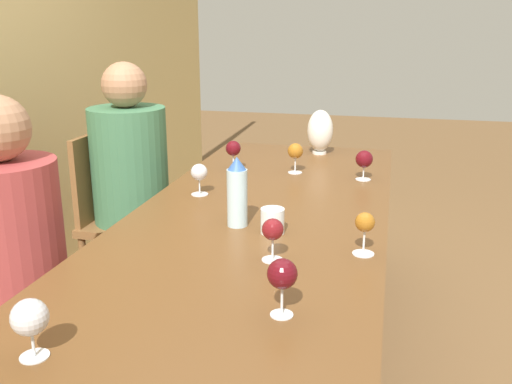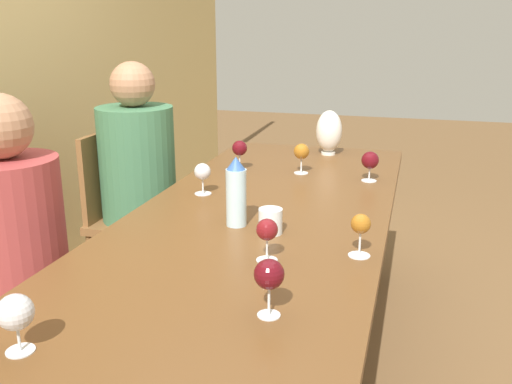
% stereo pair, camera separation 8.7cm
% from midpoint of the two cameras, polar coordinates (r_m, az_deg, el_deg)
% --- Properties ---
extents(ground_plane, '(14.00, 14.00, 0.00)m').
position_cam_midpoint_polar(ground_plane, '(2.51, -0.70, -18.01)').
color(ground_plane, brown).
extents(dining_table, '(2.48, 0.96, 0.73)m').
position_cam_midpoint_polar(dining_table, '(2.20, -0.76, -3.67)').
color(dining_table, brown).
rests_on(dining_table, ground_plane).
extents(water_bottle, '(0.07, 0.07, 0.25)m').
position_cam_midpoint_polar(water_bottle, '(2.01, -3.15, -0.08)').
color(water_bottle, '#ADCCD6').
rests_on(water_bottle, dining_table).
extents(water_tumbler, '(0.08, 0.08, 0.09)m').
position_cam_midpoint_polar(water_tumbler, '(1.96, 0.38, -2.92)').
color(water_tumbler, silver).
rests_on(water_tumbler, dining_table).
extents(vase, '(0.14, 0.14, 0.24)m').
position_cam_midpoint_polar(vase, '(3.14, 5.64, 6.08)').
color(vase, silver).
rests_on(vase, dining_table).
extents(wine_glass_0, '(0.07, 0.07, 0.13)m').
position_cam_midpoint_polar(wine_glass_0, '(2.39, -6.75, 1.87)').
color(wine_glass_0, silver).
rests_on(wine_glass_0, dining_table).
extents(wine_glass_1, '(0.08, 0.08, 0.14)m').
position_cam_midpoint_polar(wine_glass_1, '(1.35, -23.46, -11.53)').
color(wine_glass_1, silver).
rests_on(wine_glass_1, dining_table).
extents(wine_glass_2, '(0.08, 0.08, 0.15)m').
position_cam_midpoint_polar(wine_glass_2, '(1.40, 0.84, -8.31)').
color(wine_glass_2, silver).
rests_on(wine_glass_2, dining_table).
extents(wine_glass_3, '(0.08, 0.08, 0.14)m').
position_cam_midpoint_polar(wine_glass_3, '(2.64, 9.84, 3.20)').
color(wine_glass_3, silver).
rests_on(wine_glass_3, dining_table).
extents(wine_glass_4, '(0.07, 0.07, 0.13)m').
position_cam_midpoint_polar(wine_glass_4, '(1.72, 0.23, -3.92)').
color(wine_glass_4, silver).
rests_on(wine_glass_4, dining_table).
extents(wine_glass_5, '(0.07, 0.07, 0.15)m').
position_cam_midpoint_polar(wine_glass_5, '(2.73, 3.05, 4.04)').
color(wine_glass_5, silver).
rests_on(wine_glass_5, dining_table).
extents(wine_glass_6, '(0.07, 0.07, 0.14)m').
position_cam_midpoint_polar(wine_glass_6, '(1.79, 9.46, -3.20)').
color(wine_glass_6, silver).
rests_on(wine_glass_6, dining_table).
extents(wine_glass_7, '(0.07, 0.07, 0.15)m').
position_cam_midpoint_polar(wine_glass_7, '(2.77, -3.20, 4.30)').
color(wine_glass_7, silver).
rests_on(wine_glass_7, dining_table).
extents(chair_near, '(0.44, 0.44, 0.89)m').
position_cam_midpoint_polar(chair_near, '(2.30, -25.11, -9.34)').
color(chair_near, brown).
rests_on(chair_near, ground_plane).
extents(chair_far, '(0.44, 0.44, 0.89)m').
position_cam_midpoint_polar(chair_far, '(3.03, -14.22, -2.05)').
color(chair_far, brown).
rests_on(chair_far, ground_plane).
extents(person_near, '(0.36, 0.36, 1.21)m').
position_cam_midpoint_polar(person_near, '(2.19, -23.89, -5.89)').
color(person_near, '#2D2D38').
rests_on(person_near, ground_plane).
extents(person_far, '(0.38, 0.38, 1.25)m').
position_cam_midpoint_polar(person_far, '(2.94, -13.01, 1.09)').
color(person_far, '#2D2D38').
rests_on(person_far, ground_plane).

